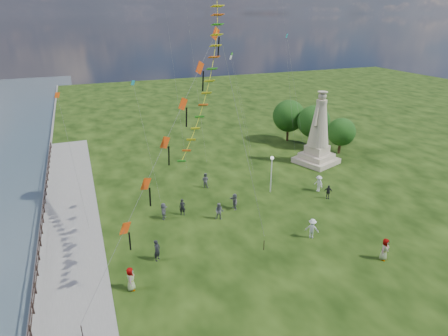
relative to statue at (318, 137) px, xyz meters
name	(u,v)px	position (x,y,z in m)	size (l,w,h in m)	color
waterfront	(55,252)	(-30.74, -8.77, -3.52)	(200.00, 200.00, 1.51)	#2F3D47
statue	(318,137)	(0.00, 0.00, 0.00)	(5.75, 5.75, 9.14)	tan
lamppost	(272,166)	(-9.43, -5.40, -0.52)	(0.38, 0.38, 4.07)	silver
tree_row	(308,121)	(2.70, 6.34, 0.15)	(8.03, 11.62, 6.18)	#382314
person_0	(157,250)	(-23.27, -12.92, -2.57)	(0.65, 0.42, 1.77)	black
person_1	(219,211)	(-16.61, -8.86, -2.62)	(0.81, 0.50, 1.66)	#595960
person_2	(312,228)	(-10.38, -14.60, -2.56)	(1.15, 0.59, 1.78)	silver
person_4	(385,249)	(-6.91, -19.25, -2.54)	(0.89, 0.55, 1.83)	#595960
person_5	(164,211)	(-21.37, -6.85, -2.65)	(1.50, 0.65, 1.61)	#595960
person_6	(182,207)	(-19.55, -6.79, -2.64)	(0.60, 0.39, 1.63)	black
person_7	(205,180)	(-15.58, -1.79, -2.61)	(0.82, 0.50, 1.68)	#595960
person_8	(319,183)	(-4.58, -7.13, -2.56)	(1.16, 0.60, 1.79)	silver
person_9	(328,192)	(-4.66, -8.96, -2.70)	(0.88, 0.45, 1.50)	black
person_10	(131,279)	(-25.67, -15.61, -2.57)	(0.87, 0.53, 1.77)	#595960
person_11	(235,201)	(-14.51, -7.50, -2.64)	(1.50, 0.65, 1.62)	#595960
red_kite_train	(173,129)	(-21.58, -13.15, 7.00)	(12.30, 9.35, 16.86)	black
small_kites	(209,51)	(-12.47, 5.39, 10.23)	(27.83, 18.87, 25.75)	teal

